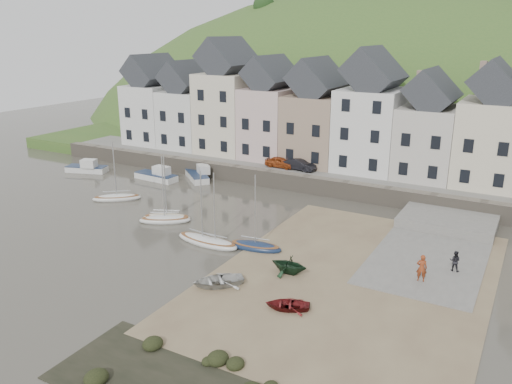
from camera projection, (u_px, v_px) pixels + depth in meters
The scene contains 25 objects.
ground at pixel (219, 247), 41.01m from camera, with size 160.00×160.00×0.00m, color #403C32.
quay_land at pixel (353, 157), 67.43m from camera, with size 90.00×30.00×1.50m, color #395D25.
quay_street at pixel (319, 171), 57.62m from camera, with size 70.00×7.00×0.10m, color slate.
seawall at pixel (306, 184), 54.90m from camera, with size 70.00×1.20×1.80m, color slate.
beach at pixel (352, 278), 35.87m from camera, with size 18.00×26.00×0.06m, color brown.
slipway at pixel (434, 249), 40.66m from camera, with size 8.00×18.00×0.12m, color slate.
hillside at pixel (371, 219), 98.68m from camera, with size 134.40×84.00×84.00m.
townhouse_terrace at pixel (348, 116), 57.99m from camera, with size 61.05×8.00×13.93m.
sailboat_0 at pixel (117, 198), 52.47m from camera, with size 4.73×4.23×6.32m.
sailboat_1 at pixel (165, 219), 46.37m from camera, with size 4.74×3.70×6.32m.
sailboat_2 at pixel (167, 217), 46.89m from camera, with size 4.62×3.23×6.32m.
sailboat_3 at pixel (215, 243), 41.15m from camera, with size 4.05×1.52×6.32m.
sailboat_4 at pixel (203, 240), 41.72m from camera, with size 5.28×2.11×6.32m.
sailboat_5 at pixel (255, 246), 40.60m from camera, with size 4.55×2.11×6.32m.
motorboat_0 at pixel (157, 175), 59.43m from camera, with size 5.49×2.15×1.70m.
motorboat_1 at pixel (87, 168), 62.75m from camera, with size 5.24×3.18×1.70m.
motorboat_2 at pixel (198, 175), 59.70m from camera, with size 4.91×4.59×1.70m.
rowboat_white at pixel (218, 281), 34.67m from camera, with size 2.47×3.46×0.72m, color beige.
rowboat_green at pixel (289, 264), 36.33m from camera, with size 2.28×2.64×1.39m, color black.
rowboat_red at pixel (287, 304), 31.77m from camera, with size 1.97×2.76×0.57m, color maroon.
person_red at pixel (422, 268), 35.00m from camera, with size 0.70×0.46×1.93m, color maroon.
person_dark at pixel (455, 261), 36.54m from camera, with size 0.74×0.58×1.53m, color black.
car_left at pixel (280, 162), 58.64m from camera, with size 1.43×3.54×1.21m, color #9E3F17.
car_right at pixel (300, 165), 57.49m from camera, with size 1.30×3.74×1.23m, color black.
shore_rocks at pixel (191, 381), 25.14m from camera, with size 14.00×6.09×0.76m.
Camera 1 is at (21.02, -31.57, 16.46)m, focal length 36.15 mm.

